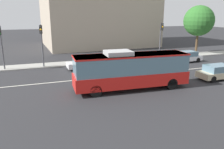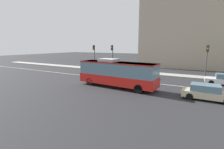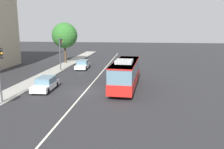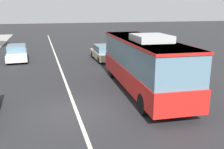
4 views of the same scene
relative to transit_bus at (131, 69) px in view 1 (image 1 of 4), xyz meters
name	(u,v)px [view 1 (image 1 of 4)]	position (x,y,z in m)	size (l,w,h in m)	color
ground_plane	(94,78)	(-2.15, 4.27, -1.81)	(160.00, 160.00, 0.00)	#28282B
sidewalk_kerb	(79,63)	(-2.15, 11.88, -1.74)	(80.00, 2.63, 0.14)	#9E9B93
lane_centre_line	(94,78)	(-2.15, 4.27, -1.80)	(76.00, 0.16, 0.01)	silver
transit_bus	(131,69)	(0.00, 0.00, 0.00)	(10.13, 3.09, 3.46)	red
sedan_beige	(219,72)	(9.71, -0.10, -1.09)	(4.51, 1.84, 1.46)	#C6B793
sedan_white	(87,63)	(-1.90, 8.79, -1.09)	(4.56, 1.95, 1.46)	white
sedan_white_ahead	(186,57)	(11.79, 7.93, -1.09)	(4.58, 2.01, 1.46)	white
traffic_light_near_corner	(161,34)	(9.48, 10.82, 1.75)	(0.33, 0.62, 5.20)	#47474C
traffic_light_mid_block	(1,40)	(-11.19, 10.98, 1.75)	(0.34, 0.62, 5.20)	#47474C
traffic_light_far_corner	(42,39)	(-6.77, 10.91, 1.75)	(0.34, 0.62, 5.20)	#47474C
street_tree_kerbside_left	(199,21)	(17.40, 12.68, 3.50)	(4.78, 4.78, 7.72)	#4C3823
office_block_background	(97,3)	(5.30, 28.96, 6.69)	(21.88, 17.61, 17.00)	tan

